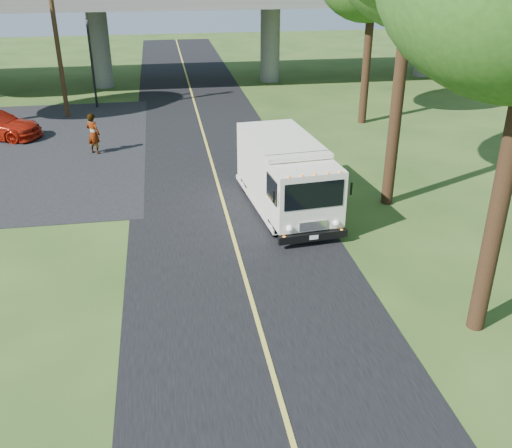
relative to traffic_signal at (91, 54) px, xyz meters
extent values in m
plane|color=#2A4819|center=(6.00, -26.00, -3.20)|extent=(120.00, 120.00, 0.00)
cube|color=black|center=(6.00, -16.00, -3.19)|extent=(7.00, 90.00, 0.02)
cube|color=gold|center=(6.00, -16.00, -3.17)|extent=(0.12, 90.00, 0.01)
cube|color=slate|center=(31.00, 6.00, -0.20)|extent=(4.00, 10.00, 6.00)
cylinder|color=slate|center=(0.00, 6.00, -0.50)|extent=(1.40, 1.40, 5.40)
cylinder|color=slate|center=(12.00, 6.00, -0.50)|extent=(1.40, 1.40, 5.40)
cylinder|color=slate|center=(24.00, 6.00, -0.50)|extent=(1.40, 1.40, 5.40)
cylinder|color=black|center=(0.00, 0.00, -0.60)|extent=(0.14, 0.14, 5.20)
imported|color=black|center=(0.00, 0.00, 1.40)|extent=(0.18, 0.22, 1.10)
cylinder|color=#472D19|center=(-1.50, -2.00, 1.30)|extent=(0.26, 0.26, 9.00)
cylinder|color=#382314|center=(11.50, -25.00, 0.30)|extent=(0.44, 0.44, 7.00)
cylinder|color=#382314|center=(12.20, -17.00, 0.65)|extent=(0.44, 0.44, 7.70)
cylinder|color=#382314|center=(15.00, -6.00, 0.13)|extent=(0.44, 0.44, 6.65)
cube|color=silver|center=(8.12, -16.22, -1.62)|extent=(2.64, 4.33, 2.12)
cube|color=silver|center=(8.39, -19.13, -1.72)|extent=(2.41, 1.90, 1.93)
cube|color=black|center=(8.47, -19.95, -1.41)|extent=(1.97, 0.26, 0.89)
cube|color=black|center=(8.48, -20.04, -2.84)|extent=(2.36, 0.39, 0.26)
cube|color=silver|center=(8.16, -16.60, -2.92)|extent=(2.76, 5.64, 0.17)
cylinder|color=black|center=(7.42, -19.03, -2.78)|extent=(0.34, 0.87, 0.85)
cylinder|color=black|center=(9.33, -18.85, -2.78)|extent=(0.34, 0.87, 0.85)
cylinder|color=black|center=(7.05, -15.10, -2.78)|extent=(0.34, 0.87, 0.85)
cylinder|color=black|center=(8.96, -14.92, -2.78)|extent=(0.34, 0.87, 0.85)
imported|color=gray|center=(0.67, -9.12, -2.23)|extent=(0.85, 0.79, 1.94)
camera|label=1|loc=(3.93, -36.00, 5.55)|focal=40.00mm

